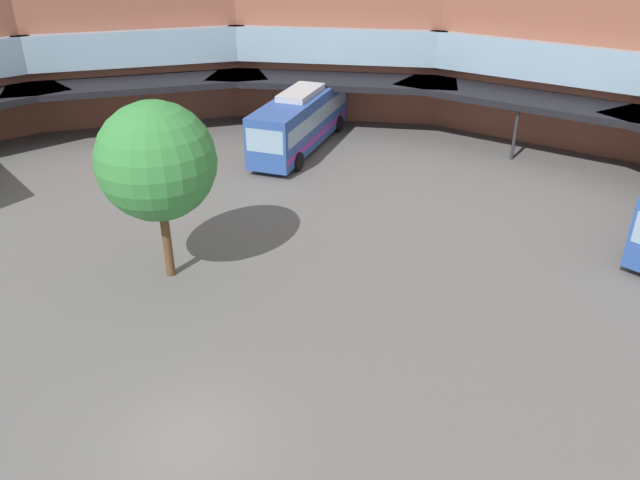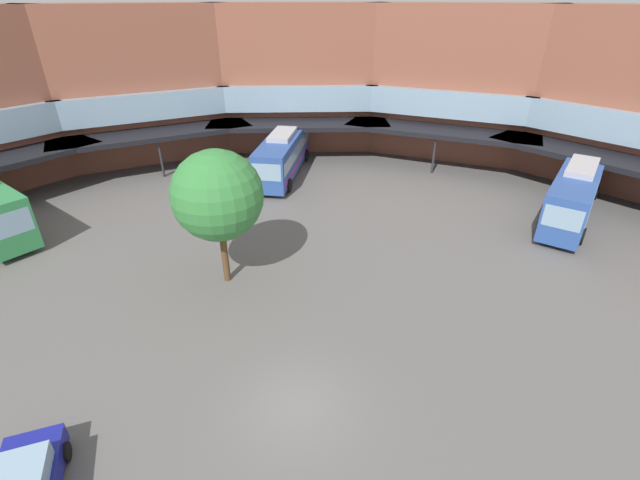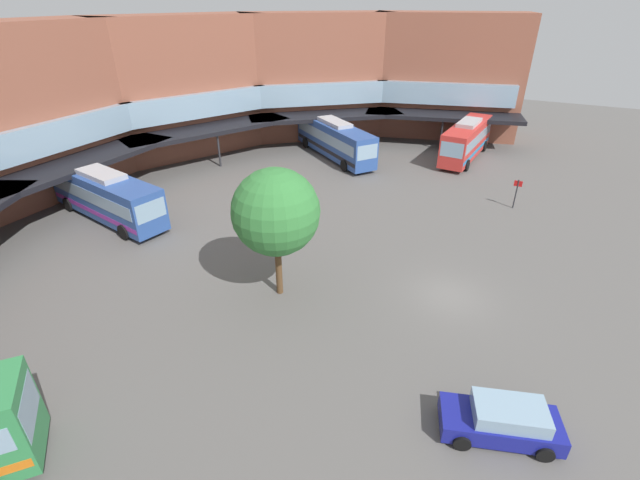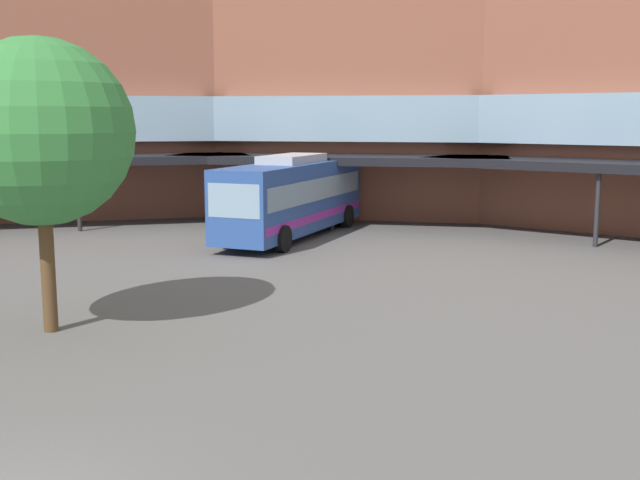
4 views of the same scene
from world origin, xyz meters
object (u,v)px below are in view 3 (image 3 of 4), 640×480
object	(u,v)px
bus_2	(466,140)
plaza_tree	(276,212)
bus_0	(334,139)
stop_sign_post	(516,191)
parked_car	(502,421)
bus_3	(106,195)

from	to	relation	value
bus_2	plaza_tree	bearing A→B (deg)	-5.05
bus_0	plaza_tree	world-z (taller)	plaza_tree
stop_sign_post	bus_2	bearing A→B (deg)	28.61
bus_0	parked_car	world-z (taller)	bus_0
parked_car	bus_0	bearing A→B (deg)	-71.61
bus_0	bus_2	bearing A→B (deg)	60.49
parked_car	plaza_tree	distance (m)	13.72
bus_0	parked_car	distance (m)	33.69
bus_2	bus_3	size ratio (longest dim) A/B	0.93
stop_sign_post	parked_car	bearing A→B (deg)	-175.76
bus_2	stop_sign_post	distance (m)	12.13
bus_0	plaza_tree	size ratio (longest dim) A/B	1.55
bus_2	stop_sign_post	xyz separation A→B (m)	(-10.64, -5.80, -0.50)
bus_0	bus_2	world-z (taller)	bus_2
bus_3	stop_sign_post	xyz separation A→B (m)	(15.40, -26.93, -0.43)
plaza_tree	stop_sign_post	size ratio (longest dim) A/B	3.12
bus_2	stop_sign_post	bearing A→B (deg)	33.23
bus_0	bus_2	xyz separation A→B (m)	(5.47, -12.14, 0.04)
bus_0	stop_sign_post	world-z (taller)	bus_0
bus_0	stop_sign_post	bearing A→B (deg)	20.18
bus_3	parked_car	bearing A→B (deg)	-2.66
plaza_tree	stop_sign_post	distance (m)	21.20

